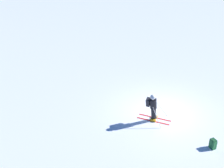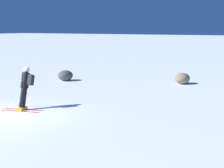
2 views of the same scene
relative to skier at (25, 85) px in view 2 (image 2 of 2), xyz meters
name	(u,v)px [view 2 (image 2 of 2)]	position (x,y,z in m)	size (l,w,h in m)	color
ground_plane	(4,115)	(1.25, 0.07, -1.02)	(300.00, 300.00, 0.00)	white
skier	(25,85)	(0.00, 0.00, 0.00)	(1.49, 1.83, 1.86)	red
exposed_boulder_0	(65,75)	(-7.57, -4.04, -0.68)	(1.06, 0.90, 0.69)	#4C4742
exposed_boulder_1	(182,78)	(-10.36, 2.96, -0.68)	(1.06, 0.90, 0.69)	#7A664C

